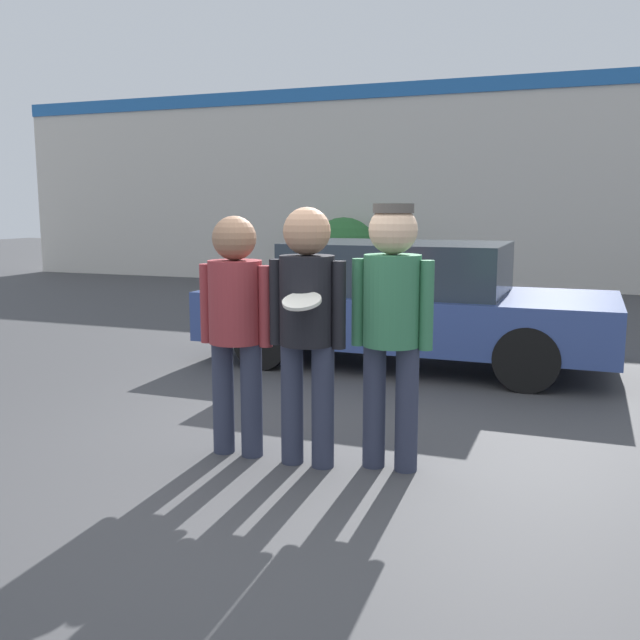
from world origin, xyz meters
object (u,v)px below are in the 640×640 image
(person_middle_with_frisbee, at_px, (307,313))
(person_right, at_px, (392,311))
(shrub, at_px, (344,253))
(person_left, at_px, (236,315))
(parked_car_near, at_px, (404,302))

(person_middle_with_frisbee, height_order, person_right, person_right)
(shrub, bearing_deg, person_left, -75.32)
(person_middle_with_frisbee, xyz_separation_m, parked_car_near, (-0.17, 3.33, -0.35))
(person_left, relative_size, person_middle_with_frisbee, 0.97)
(person_right, bearing_deg, person_middle_with_frisbee, -166.25)
(person_middle_with_frisbee, bearing_deg, person_left, 177.02)
(person_right, bearing_deg, shrub, 110.37)
(person_left, distance_m, person_right, 1.08)
(person_left, bearing_deg, person_right, 5.49)
(person_left, bearing_deg, shrub, 104.68)
(person_middle_with_frisbee, height_order, shrub, person_middle_with_frisbee)
(person_middle_with_frisbee, bearing_deg, shrub, 107.43)
(person_middle_with_frisbee, height_order, parked_car_near, person_middle_with_frisbee)
(shrub, bearing_deg, parked_car_near, -66.18)
(person_left, distance_m, person_middle_with_frisbee, 0.54)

